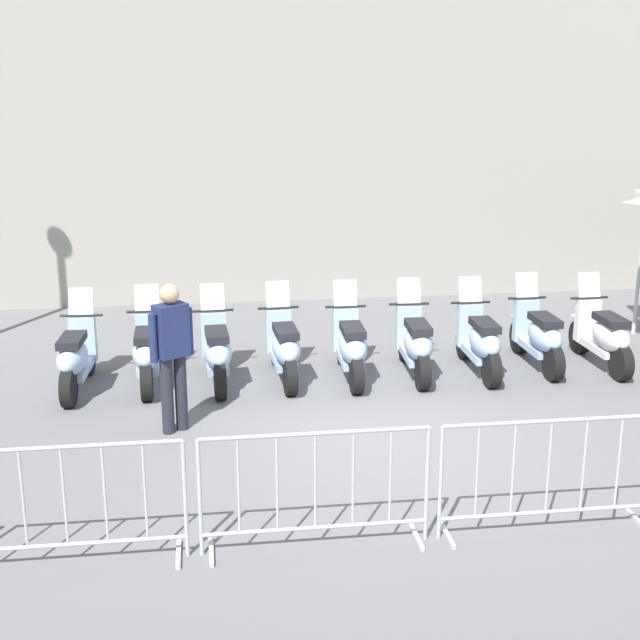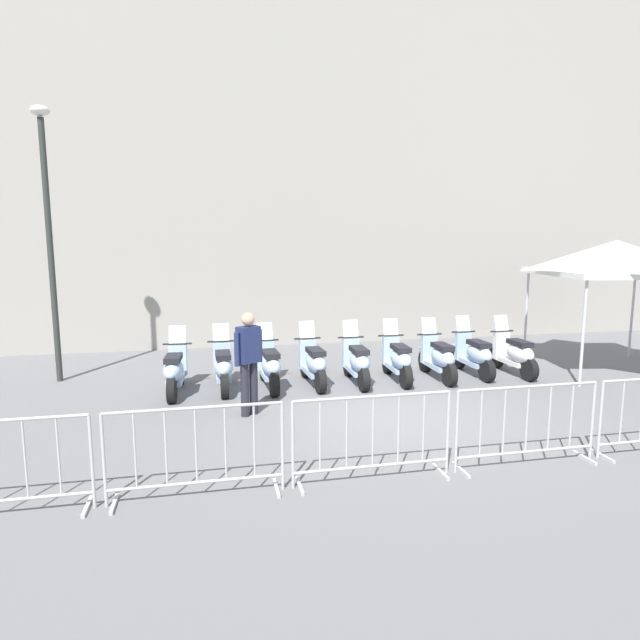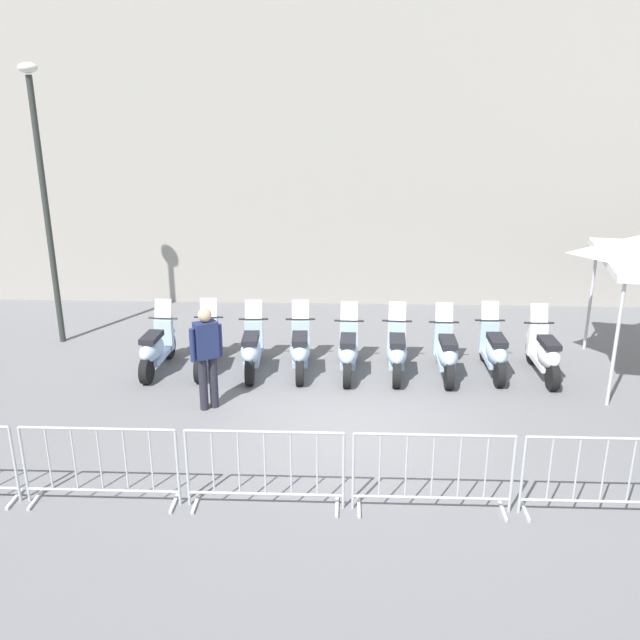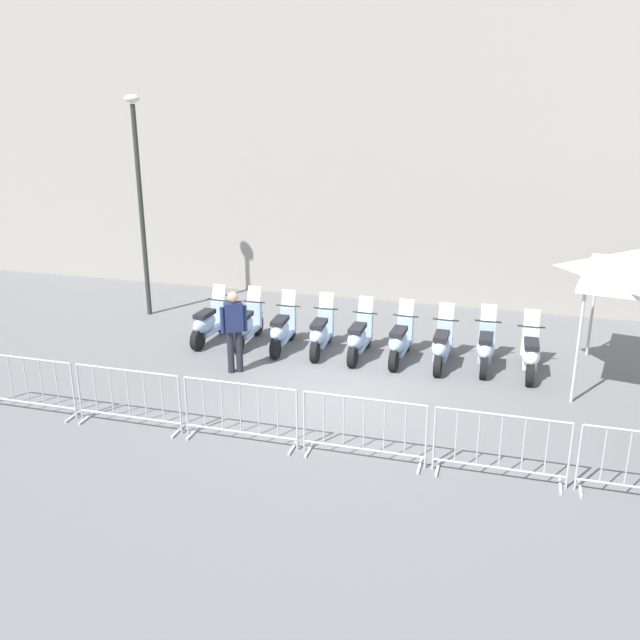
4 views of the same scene
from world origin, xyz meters
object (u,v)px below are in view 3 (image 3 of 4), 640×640
object	(u,v)px
barrier_segment_1	(101,467)
officer_near_row_end	(207,353)
street_lamp	(42,180)
barrier_segment_4	(603,477)
motorcycle_7	(494,351)
motorcycle_8	(545,354)
barrier_segment_3	(432,474)
motorcycle_5	(397,352)
motorcycle_2	(252,350)
barrier_segment_2	(265,470)
motorcycle_4	(348,352)
motorcycle_1	(205,348)
motorcycle_6	(446,353)
motorcycle_3	(300,350)
motorcycle_0	(156,349)

from	to	relation	value
barrier_segment_1	officer_near_row_end	size ratio (longest dim) A/B	1.13
street_lamp	barrier_segment_4	bearing A→B (deg)	-22.08
motorcycle_7	motorcycle_8	world-z (taller)	same
motorcycle_7	barrier_segment_3	bearing A→B (deg)	-100.12
motorcycle_5	motorcycle_7	distance (m)	1.79
motorcycle_5	street_lamp	world-z (taller)	street_lamp
motorcycle_2	barrier_segment_2	distance (m)	4.33
motorcycle_4	street_lamp	xyz separation A→B (m)	(-6.16, 0.44, 2.88)
motorcycle_1	motorcycle_5	distance (m)	3.55
motorcycle_8	street_lamp	size ratio (longest dim) A/B	0.31
barrier_segment_4	officer_near_row_end	size ratio (longest dim) A/B	1.13
motorcycle_7	barrier_segment_4	bearing A→B (deg)	-74.01
motorcycle_5	officer_near_row_end	bearing A→B (deg)	-144.26
barrier_segment_2	street_lamp	size ratio (longest dim) A/B	0.35
motorcycle_7	motorcycle_8	bearing A→B (deg)	3.17
motorcycle_8	barrier_segment_1	world-z (taller)	motorcycle_8
motorcycle_6	motorcycle_8	size ratio (longest dim) A/B	1.00
motorcycle_1	barrier_segment_2	bearing A→B (deg)	-58.93
motorcycle_8	barrier_segment_2	bearing A→B (deg)	-126.74
motorcycle_1	motorcycle_3	world-z (taller)	same
motorcycle_7	barrier_segment_2	bearing A→B (deg)	-119.83
motorcycle_5	barrier_segment_2	size ratio (longest dim) A/B	0.89
motorcycle_1	motorcycle_7	world-z (taller)	same
motorcycle_0	barrier_segment_2	size ratio (longest dim) A/B	0.89
motorcycle_4	motorcycle_5	distance (m)	0.89
motorcycle_0	motorcycle_7	distance (m)	6.24
barrier_segment_2	motorcycle_8	bearing A→B (deg)	53.26
motorcycle_8	barrier_segment_3	world-z (taller)	motorcycle_8
barrier_segment_4	officer_near_row_end	world-z (taller)	officer_near_row_end
motorcycle_3	barrier_segment_1	size ratio (longest dim) A/B	0.88
motorcycle_3	street_lamp	bearing A→B (deg)	174.15
barrier_segment_2	street_lamp	distance (m)	8.12
motorcycle_0	motorcycle_7	xyz separation A→B (m)	(6.11, 1.24, 0.00)
motorcycle_0	barrier_segment_3	size ratio (longest dim) A/B	0.89
motorcycle_3	street_lamp	size ratio (longest dim) A/B	0.31
motorcycle_1	motorcycle_2	xyz separation A→B (m)	(0.89, 0.08, 0.00)
motorcycle_4	barrier_segment_2	distance (m)	4.36
motorcycle_3	motorcycle_7	size ratio (longest dim) A/B	0.99
motorcycle_3	motorcycle_4	distance (m)	0.89
motorcycle_8	barrier_segment_1	distance (m)	7.90
motorcycle_0	barrier_segment_1	world-z (taller)	motorcycle_0
motorcycle_5	barrier_segment_3	size ratio (longest dim) A/B	0.89
motorcycle_3	officer_near_row_end	distance (m)	2.14
motorcycle_5	motorcycle_7	bearing A→B (deg)	13.85
barrier_segment_3	barrier_segment_4	world-z (taller)	same
motorcycle_6	barrier_segment_2	size ratio (longest dim) A/B	0.88
motorcycle_3	barrier_segment_3	distance (m)	4.71
officer_near_row_end	motorcycle_1	bearing A→B (deg)	113.98
street_lamp	motorcycle_6	bearing A→B (deg)	-0.93
motorcycle_8	motorcycle_7	bearing A→B (deg)	-176.83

